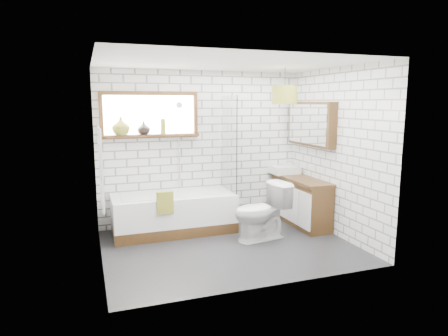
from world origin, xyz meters
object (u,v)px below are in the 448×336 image
object	(u,v)px
vanity	(300,201)
pendant	(285,95)
bathtub	(174,213)
basin	(284,170)
toilet	(261,212)

from	to	relation	value
vanity	pendant	world-z (taller)	pendant
vanity	bathtub	bearing A→B (deg)	172.45
basin	pendant	distance (m)	1.57
pendant	bathtub	bearing A→B (deg)	158.78
basin	toilet	world-z (taller)	basin
bathtub	toilet	world-z (taller)	toilet
bathtub	toilet	xyz separation A→B (m)	(1.13, -0.77, 0.12)
vanity	toilet	size ratio (longest dim) A/B	1.61
basin	pendant	world-z (taller)	pendant
basin	bathtub	bearing A→B (deg)	-174.28
bathtub	pendant	distance (m)	2.45
bathtub	basin	world-z (taller)	basin
toilet	pendant	distance (m)	1.74
bathtub	vanity	size ratio (longest dim) A/B	1.38
toilet	basin	bearing A→B (deg)	129.27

